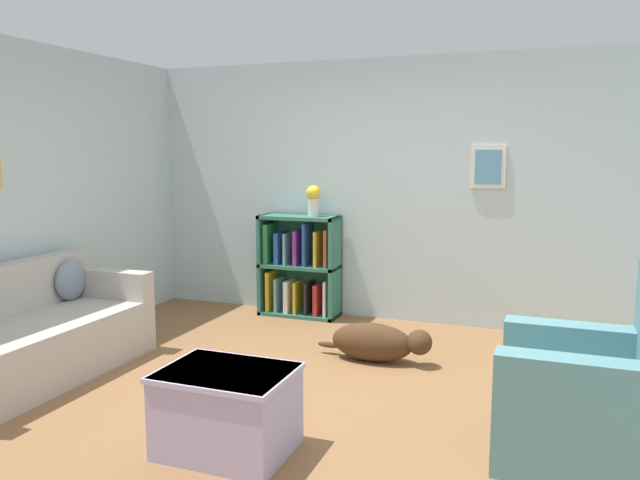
# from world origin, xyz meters

# --- Properties ---
(ground_plane) EXTENTS (14.00, 14.00, 0.00)m
(ground_plane) POSITION_xyz_m (0.00, 0.00, 0.00)
(ground_plane) COLOR brown
(wall_back) EXTENTS (5.60, 0.13, 2.60)m
(wall_back) POSITION_xyz_m (0.00, 2.25, 1.30)
(wall_back) COLOR silver
(wall_back) RESTS_ON ground_plane
(wall_left) EXTENTS (0.13, 5.00, 2.60)m
(wall_left) POSITION_xyz_m (-2.55, -0.00, 1.30)
(wall_left) COLOR silver
(wall_left) RESTS_ON ground_plane
(couch) EXTENTS (0.84, 1.83, 0.83)m
(couch) POSITION_xyz_m (-2.05, -0.37, 0.31)
(couch) COLOR #ADA89E
(couch) RESTS_ON ground_plane
(bookshelf) EXTENTS (0.82, 0.33, 1.04)m
(bookshelf) POSITION_xyz_m (-0.85, 2.03, 0.50)
(bookshelf) COLOR #2D6B56
(bookshelf) RESTS_ON ground_plane
(recliner_chair) EXTENTS (0.91, 0.85, 1.10)m
(recliner_chair) POSITION_xyz_m (1.87, -0.24, 0.38)
(recliner_chair) COLOR slate
(recliner_chair) RESTS_ON ground_plane
(coffee_table) EXTENTS (0.73, 0.57, 0.48)m
(coffee_table) POSITION_xyz_m (-0.08, -0.88, 0.25)
(coffee_table) COLOR #ADA3CC
(coffee_table) RESTS_ON ground_plane
(dog) EXTENTS (0.98, 0.28, 0.31)m
(dog) POSITION_xyz_m (0.31, 0.90, 0.16)
(dog) COLOR #472D19
(dog) RESTS_ON ground_plane
(vase) EXTENTS (0.15, 0.15, 0.31)m
(vase) POSITION_xyz_m (-0.68, 2.01, 1.22)
(vase) COLOR silver
(vase) RESTS_ON bookshelf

